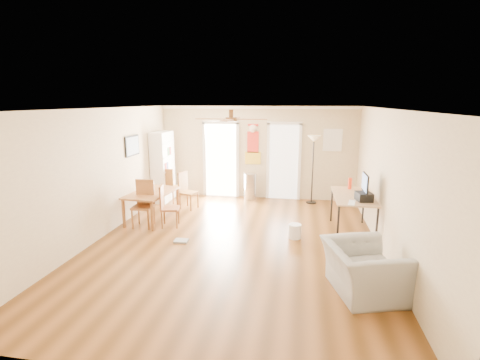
% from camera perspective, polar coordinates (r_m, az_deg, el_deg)
% --- Properties ---
extents(floor, '(7.00, 7.00, 0.00)m').
position_cam_1_polar(floor, '(7.04, -0.84, -10.24)').
color(floor, brown).
rests_on(floor, ground).
extents(ceiling, '(5.50, 7.00, 0.00)m').
position_cam_1_polar(ceiling, '(6.49, -0.91, 11.43)').
color(ceiling, silver).
rests_on(ceiling, floor).
extents(wall_back, '(5.50, 0.04, 2.60)m').
position_cam_1_polar(wall_back, '(10.05, 2.81, 4.41)').
color(wall_back, beige).
rests_on(wall_back, floor).
extents(wall_front, '(5.50, 0.04, 2.60)m').
position_cam_1_polar(wall_front, '(3.43, -11.95, -12.43)').
color(wall_front, beige).
rests_on(wall_front, floor).
extents(wall_left, '(0.04, 7.00, 2.60)m').
position_cam_1_polar(wall_left, '(7.63, -21.62, 0.89)').
color(wall_left, beige).
rests_on(wall_left, floor).
extents(wall_right, '(0.04, 7.00, 2.60)m').
position_cam_1_polar(wall_right, '(6.72, 22.86, -0.72)').
color(wall_right, beige).
rests_on(wall_right, floor).
extents(crown_molding, '(5.50, 7.00, 0.08)m').
position_cam_1_polar(crown_molding, '(6.49, -0.91, 11.08)').
color(crown_molding, white).
rests_on(crown_molding, wall_back).
extents(kitchen_doorway, '(0.90, 0.10, 2.10)m').
position_cam_1_polar(kitchen_doorway, '(10.25, -3.06, 3.15)').
color(kitchen_doorway, white).
rests_on(kitchen_doorway, wall_back).
extents(bathroom_doorway, '(0.80, 0.10, 2.10)m').
position_cam_1_polar(bathroom_doorway, '(10.01, 7.05, 2.85)').
color(bathroom_doorway, white).
rests_on(bathroom_doorway, wall_back).
extents(wall_decal, '(0.46, 0.03, 1.10)m').
position_cam_1_polar(wall_decal, '(10.01, 2.09, 5.83)').
color(wall_decal, red).
rests_on(wall_decal, wall_back).
extents(ac_grille, '(0.50, 0.04, 0.60)m').
position_cam_1_polar(ac_grille, '(9.93, 14.70, 6.24)').
color(ac_grille, white).
rests_on(ac_grille, wall_back).
extents(framed_poster, '(0.04, 0.66, 0.48)m').
position_cam_1_polar(framed_poster, '(8.77, -16.99, 5.30)').
color(framed_poster, black).
rests_on(framed_poster, wall_left).
extents(ceiling_fan, '(1.24, 1.24, 0.20)m').
position_cam_1_polar(ceiling_fan, '(6.20, -1.43, 9.80)').
color(ceiling_fan, '#593819').
rests_on(ceiling_fan, ceiling).
extents(bookshelf, '(0.60, 0.93, 1.92)m').
position_cam_1_polar(bookshelf, '(10.01, -12.34, 2.12)').
color(bookshelf, white).
rests_on(bookshelf, floor).
extents(dining_table, '(0.96, 1.45, 0.68)m').
position_cam_1_polar(dining_table, '(8.50, -13.93, -4.11)').
color(dining_table, '#9B5732').
rests_on(dining_table, floor).
extents(dining_chair_right_a, '(0.49, 0.49, 0.95)m').
position_cam_1_polar(dining_chair_right_a, '(9.21, -8.25, -1.72)').
color(dining_chair_right_a, olive).
rests_on(dining_chair_right_a, floor).
extents(dining_chair_right_b, '(0.45, 0.45, 0.93)m').
position_cam_1_polar(dining_chair_right_b, '(7.99, -11.23, -4.15)').
color(dining_chair_right_b, '#A25E34').
rests_on(dining_chair_right_b, floor).
extents(dining_chair_near, '(0.44, 0.44, 1.02)m').
position_cam_1_polar(dining_chair_near, '(8.08, -15.41, -3.81)').
color(dining_chair_near, '#A46635').
rests_on(dining_chair_near, floor).
extents(dining_chair_far, '(0.41, 0.41, 0.95)m').
position_cam_1_polar(dining_chair_far, '(9.90, -11.31, -0.81)').
color(dining_chair_far, olive).
rests_on(dining_chair_far, floor).
extents(trash_can, '(0.43, 0.43, 0.75)m').
position_cam_1_polar(trash_can, '(9.98, 1.64, -1.06)').
color(trash_can, '#B4B4B6').
rests_on(trash_can, floor).
extents(torchiere_lamp, '(0.39, 0.39, 1.85)m').
position_cam_1_polar(torchiere_lamp, '(9.70, 11.63, 1.60)').
color(torchiere_lamp, black).
rests_on(torchiere_lamp, floor).
extents(computer_desk, '(0.78, 1.56, 0.84)m').
position_cam_1_polar(computer_desk, '(7.77, 17.58, -5.33)').
color(computer_desk, tan).
rests_on(computer_desk, floor).
extents(imac, '(0.19, 0.56, 0.52)m').
position_cam_1_polar(imac, '(7.31, 19.51, -1.07)').
color(imac, black).
rests_on(imac, computer_desk).
extents(keyboard, '(0.19, 0.38, 0.01)m').
position_cam_1_polar(keyboard, '(7.06, 17.56, -3.51)').
color(keyboard, silver).
rests_on(keyboard, computer_desk).
extents(printer, '(0.33, 0.37, 0.16)m').
position_cam_1_polar(printer, '(7.28, 19.34, -2.54)').
color(printer, black).
rests_on(printer, computer_desk).
extents(orange_bottle, '(0.10, 0.10, 0.25)m').
position_cam_1_polar(orange_bottle, '(8.14, 17.29, -0.54)').
color(orange_bottle, '#F73A16').
rests_on(orange_bottle, computer_desk).
extents(wastebasket_a, '(0.28, 0.28, 0.29)m').
position_cam_1_polar(wastebasket_a, '(7.35, 8.83, -8.15)').
color(wastebasket_a, white).
rests_on(wastebasket_a, floor).
extents(floor_cloth, '(0.28, 0.22, 0.04)m').
position_cam_1_polar(floor_cloth, '(7.22, -9.45, -9.65)').
color(floor_cloth, gray).
rests_on(floor_cloth, floor).
extents(armchair, '(1.23, 1.33, 0.72)m').
position_cam_1_polar(armchair, '(5.55, 19.18, -13.49)').
color(armchair, gray).
rests_on(armchair, floor).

